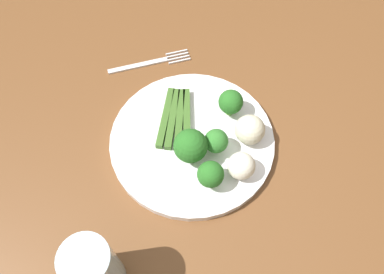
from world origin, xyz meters
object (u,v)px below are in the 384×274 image
object	(u,v)px
water_glass	(95,269)
broccoli_left	(190,146)
broccoli_front	(231,102)
fork	(151,63)
asparagus_bundle	(176,118)
broccoli_near_center	(216,141)
broccoli_outer_edge	(208,175)
plate	(192,141)
dining_table	(204,190)
cauliflower_near_fork	(241,166)
cauliflower_front_left	(250,130)

from	to	relation	value
water_glass	broccoli_left	bearing A→B (deg)	137.18
broccoli_front	fork	size ratio (longest dim) A/B	0.32
broccoli_front	fork	world-z (taller)	broccoli_front
asparagus_bundle	broccoli_near_center	bearing A→B (deg)	52.94
broccoli_outer_edge	plate	bearing A→B (deg)	-172.71
broccoli_front	broccoli_left	bearing A→B (deg)	-46.38
dining_table	asparagus_bundle	distance (m)	0.16
broccoli_front	broccoli_outer_edge	bearing A→B (deg)	-26.43
broccoli_outer_edge	water_glass	bearing A→B (deg)	-55.93
dining_table	cauliflower_near_fork	size ratio (longest dim) A/B	24.82
broccoli_near_center	broccoli_outer_edge	world-z (taller)	broccoli_outer_edge
water_glass	plate	bearing A→B (deg)	141.20
plate	broccoli_left	bearing A→B (deg)	-12.91
water_glass	broccoli_outer_edge	bearing A→B (deg)	124.07
broccoli_near_center	broccoli_outer_edge	size ratio (longest dim) A/B	0.94
cauliflower_front_left	water_glass	distance (m)	0.32
asparagus_bundle	broccoli_front	world-z (taller)	broccoli_front
broccoli_left	broccoli_outer_edge	size ratio (longest dim) A/B	1.29
dining_table	broccoli_near_center	world-z (taller)	broccoli_near_center
asparagus_bundle	cauliflower_near_fork	size ratio (longest dim) A/B	2.84
broccoli_outer_edge	broccoli_left	bearing A→B (deg)	-158.95
asparagus_bundle	dining_table	bearing A→B (deg)	35.39
dining_table	asparagus_bundle	world-z (taller)	asparagus_bundle
dining_table	broccoli_outer_edge	xyz separation A→B (m)	(0.04, -0.00, 0.15)
broccoli_outer_edge	broccoli_near_center	bearing A→B (deg)	156.89
broccoli_outer_edge	cauliflower_front_left	bearing A→B (deg)	130.35
asparagus_bundle	broccoli_near_center	world-z (taller)	broccoli_near_center
broccoli_outer_edge	cauliflower_near_fork	world-z (taller)	broccoli_outer_edge
dining_table	broccoli_left	xyz separation A→B (m)	(-0.01, -0.02, 0.16)
broccoli_front	broccoli_outer_edge	distance (m)	0.14
dining_table	cauliflower_near_fork	xyz separation A→B (m)	(0.02, 0.05, 0.14)
broccoli_front	water_glass	distance (m)	0.34
broccoli_left	fork	size ratio (longest dim) A/B	0.41
cauliflower_near_fork	fork	world-z (taller)	cauliflower_near_fork
asparagus_bundle	plate	bearing A→B (deg)	40.80
broccoli_outer_edge	dining_table	bearing A→B (deg)	172.52
asparagus_bundle	cauliflower_near_fork	world-z (taller)	cauliflower_near_fork
cauliflower_front_left	asparagus_bundle	bearing A→B (deg)	-114.94
dining_table	cauliflower_near_fork	bearing A→B (deg)	64.30
broccoli_near_center	plate	bearing A→B (deg)	-127.63
cauliflower_near_fork	plate	bearing A→B (deg)	-137.98
broccoli_left	water_glass	world-z (taller)	water_glass
asparagus_bundle	broccoli_left	distance (m)	0.09
asparagus_bundle	broccoli_outer_edge	xyz separation A→B (m)	(0.13, 0.03, 0.02)
dining_table	broccoli_near_center	distance (m)	0.15
fork	water_glass	distance (m)	0.41
dining_table	broccoli_left	world-z (taller)	broccoli_left
broccoli_left	fork	world-z (taller)	broccoli_left
fork	water_glass	xyz separation A→B (m)	(0.40, -0.11, 0.06)
asparagus_bundle	broccoli_near_center	size ratio (longest dim) A/B	2.61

